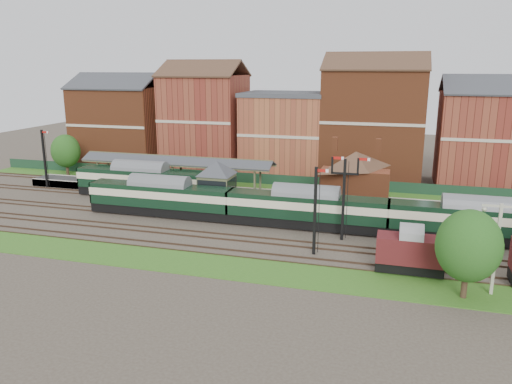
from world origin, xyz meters
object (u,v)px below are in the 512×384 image
(semaphore_bracket, at_px, (344,194))
(platform_railcar, at_px, (141,180))
(dmu_train, at_px, (306,208))
(goods_van_a, at_px, (410,251))
(signal_box, at_px, (217,185))

(semaphore_bracket, height_order, platform_railcar, semaphore_bracket)
(dmu_train, xyz_separation_m, goods_van_a, (10.22, -9.00, -0.38))
(dmu_train, bearing_deg, platform_railcar, 163.89)
(dmu_train, relative_size, platform_railcar, 2.91)
(goods_van_a, bearing_deg, semaphore_bracket, 133.32)
(dmu_train, height_order, platform_railcar, platform_railcar)
(semaphore_bracket, xyz_separation_m, platform_railcar, (-26.59, 9.00, -2.33))
(platform_railcar, xyz_separation_m, goods_van_a, (32.72, -15.50, -0.44))
(goods_van_a, bearing_deg, platform_railcar, 154.65)
(dmu_train, bearing_deg, signal_box, 163.47)
(platform_railcar, bearing_deg, semaphore_bracket, -18.70)
(dmu_train, bearing_deg, goods_van_a, -41.37)
(signal_box, distance_m, dmu_train, 11.46)
(dmu_train, distance_m, platform_railcar, 23.42)
(signal_box, height_order, goods_van_a, signal_box)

